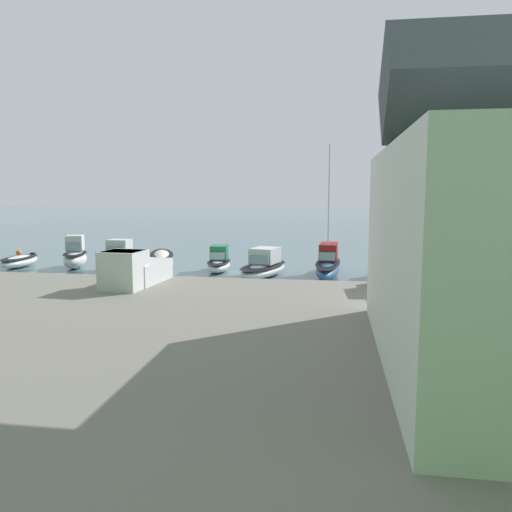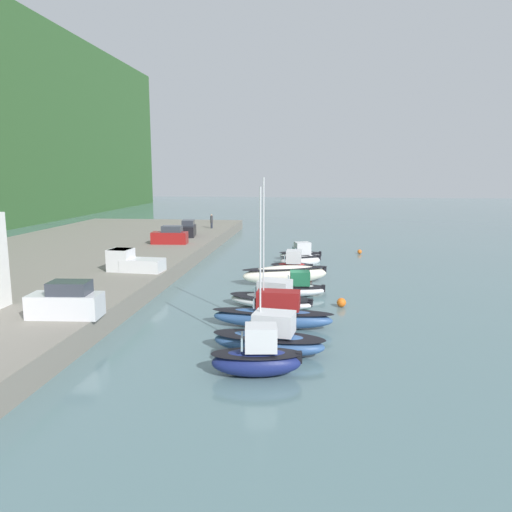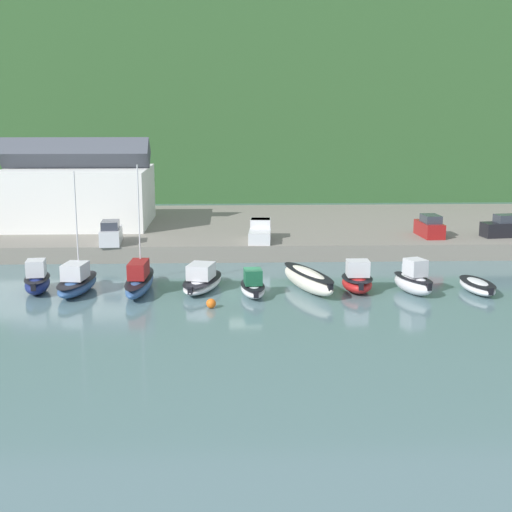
# 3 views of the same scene
# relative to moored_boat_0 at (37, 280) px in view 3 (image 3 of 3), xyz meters

# --- Properties ---
(ground_plane) EXTENTS (320.00, 320.00, 0.00)m
(ground_plane) POSITION_rel_moored_boat_0_xyz_m (15.84, -0.56, -0.94)
(ground_plane) COLOR slate
(hillside_backdrop) EXTENTS (240.00, 76.49, 39.53)m
(hillside_backdrop) POSITION_rel_moored_boat_0_xyz_m (15.84, 88.17, 18.82)
(hillside_backdrop) COLOR #335B2D
(hillside_backdrop) RESTS_ON ground_plane
(quay_promenade) EXTENTS (96.63, 27.34, 1.50)m
(quay_promenade) POSITION_rel_moored_boat_0_xyz_m (15.84, 23.63, -0.19)
(quay_promenade) COLOR gray
(quay_promenade) RESTS_ON ground_plane
(harbor_clubhouse) EXTENTS (15.43, 11.90, 9.24)m
(harbor_clubhouse) POSITION_rel_moored_boat_0_xyz_m (-1.47, 22.70, 3.88)
(harbor_clubhouse) COLOR white
(harbor_clubhouse) RESTS_ON quay_promenade
(moored_boat_0) EXTENTS (2.40, 4.73, 2.58)m
(moored_boat_0) POSITION_rel_moored_boat_0_xyz_m (0.00, 0.00, 0.00)
(moored_boat_0) COLOR navy
(moored_boat_0) RESTS_ON ground_plane
(moored_boat_1) EXTENTS (3.05, 6.65, 9.22)m
(moored_boat_1) POSITION_rel_moored_boat_0_xyz_m (3.08, -0.33, -0.07)
(moored_boat_1) COLOR #33568E
(moored_boat_1) RESTS_ON ground_plane
(moored_boat_2) EXTENTS (2.14, 8.02, 9.66)m
(moored_boat_2) POSITION_rel_moored_boat_0_xyz_m (7.78, -0.16, -0.03)
(moored_boat_2) COLOR #33568E
(moored_boat_2) RESTS_ON ground_plane
(moored_boat_3) EXTENTS (4.02, 6.94, 2.12)m
(moored_boat_3) POSITION_rel_moored_boat_0_xyz_m (12.53, 0.35, -0.19)
(moored_boat_3) COLOR white
(moored_boat_3) RESTS_ON ground_plane
(moored_boat_4) EXTENTS (2.13, 4.71, 2.06)m
(moored_boat_4) POSITION_rel_moored_boat_0_xyz_m (16.38, -1.46, -0.22)
(moored_boat_4) COLOR silver
(moored_boat_4) RESTS_ON ground_plane
(moored_boat_5) EXTENTS (4.37, 8.12, 1.69)m
(moored_boat_5) POSITION_rel_moored_boat_0_xyz_m (20.68, -0.20, -0.06)
(moored_boat_5) COLOR white
(moored_boat_5) RESTS_ON ground_plane
(moored_boat_6) EXTENTS (2.40, 4.15, 2.49)m
(moored_boat_6) POSITION_rel_moored_boat_0_xyz_m (24.40, -0.64, -0.04)
(moored_boat_6) COLOR red
(moored_boat_6) RESTS_ON ground_plane
(moored_boat_7) EXTENTS (3.18, 4.79, 2.71)m
(moored_boat_7) POSITION_rel_moored_boat_0_xyz_m (28.56, -1.35, 0.05)
(moored_boat_7) COLOR silver
(moored_boat_7) RESTS_ON ground_plane
(moored_boat_8) EXTENTS (2.47, 5.03, 0.94)m
(moored_boat_8) POSITION_rel_moored_boat_0_xyz_m (33.53, -1.20, -0.43)
(moored_boat_8) COLOR white
(moored_boat_8) RESTS_ON ground_plane
(parked_car_1) EXTENTS (2.06, 4.30, 2.16)m
(parked_car_1) POSITION_rel_moored_boat_0_xyz_m (34.09, 14.35, 1.48)
(parked_car_1) COLOR maroon
(parked_car_1) RESTS_ON quay_promenade
(parked_car_2) EXTENTS (4.42, 2.40, 2.16)m
(parked_car_2) POSITION_rel_moored_boat_0_xyz_m (41.32, 13.98, 1.48)
(parked_car_2) COLOR black
(parked_car_2) RESTS_ON quay_promenade
(parked_car_3) EXTENTS (2.10, 4.32, 2.16)m
(parked_car_3) POSITION_rel_moored_boat_0_xyz_m (3.73, 11.78, 1.48)
(parked_car_3) COLOR silver
(parked_car_3) RESTS_ON quay_promenade
(pickup_truck_0) EXTENTS (2.30, 4.86, 1.90)m
(pickup_truck_0) POSITION_rel_moored_boat_0_xyz_m (17.55, 12.96, 1.38)
(pickup_truck_0) COLOR silver
(pickup_truck_0) RESTS_ON quay_promenade
(mooring_buoy_0) EXTENTS (0.69, 0.69, 0.69)m
(mooring_buoy_0) POSITION_rel_moored_boat_0_xyz_m (13.34, -4.82, -0.60)
(mooring_buoy_0) COLOR orange
(mooring_buoy_0) RESTS_ON ground_plane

